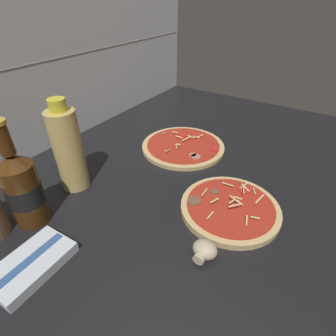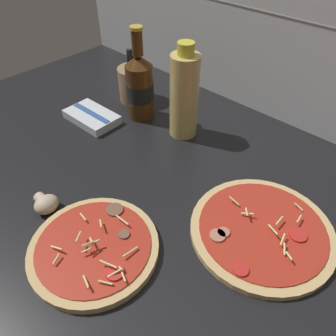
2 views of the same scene
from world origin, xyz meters
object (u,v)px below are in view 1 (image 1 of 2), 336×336
object	(u,v)px
pizza_near	(230,207)
oil_bottle	(68,150)
beer_bottle	(23,188)
mushroom_left	(204,250)
dish_towel	(32,264)
pizza_far	(183,146)

from	to	relation	value
pizza_near	oil_bottle	world-z (taller)	oil_bottle
beer_bottle	mushroom_left	bearing A→B (deg)	-72.31
pizza_near	dish_towel	bearing A→B (deg)	144.05
pizza_near	mushroom_left	distance (cm)	15.85
pizza_far	beer_bottle	size ratio (longest dim) A/B	1.10
oil_bottle	dish_towel	distance (cm)	28.65
beer_bottle	dish_towel	bearing A→B (deg)	-125.80
dish_towel	beer_bottle	bearing A→B (deg)	54.20
oil_bottle	beer_bottle	bearing A→B (deg)	-172.43
oil_bottle	pizza_near	bearing A→B (deg)	-71.27
beer_bottle	mushroom_left	distance (cm)	41.55
oil_bottle	dish_towel	size ratio (longest dim) A/B	1.58
pizza_far	mushroom_left	bearing A→B (deg)	-144.44
oil_bottle	mushroom_left	distance (cm)	42.03
beer_bottle	dish_towel	distance (cm)	16.62
oil_bottle	mushroom_left	xyz separation A→B (cm)	(-2.18, -40.85, -9.65)
dish_towel	pizza_near	bearing A→B (deg)	-35.95
pizza_far	dish_towel	bearing A→B (deg)	178.67
pizza_near	pizza_far	size ratio (longest dim) A/B	0.86
pizza_far	beer_bottle	bearing A→B (deg)	165.01
pizza_near	oil_bottle	bearing A→B (deg)	108.73
pizza_near	pizza_far	bearing A→B (deg)	51.07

